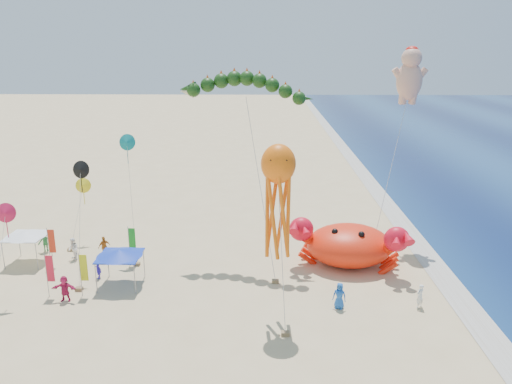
% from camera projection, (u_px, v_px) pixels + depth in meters
% --- Properties ---
extents(ground, '(320.00, 320.00, 0.00)m').
position_uv_depth(ground, '(283.00, 287.00, 35.67)').
color(ground, '#D1B784').
rests_on(ground, ground).
extents(foam_strip, '(320.00, 320.00, 0.00)m').
position_uv_depth(foam_strip, '(452.00, 289.00, 35.41)').
color(foam_strip, silver).
rests_on(foam_strip, ground).
extents(crab_inflatable, '(9.02, 7.15, 3.95)m').
position_uv_depth(crab_inflatable, '(349.00, 244.00, 38.93)').
color(crab_inflatable, red).
rests_on(crab_inflatable, ground).
extents(dragon_kite, '(10.06, 6.93, 14.47)m').
position_uv_depth(dragon_kite, '(244.00, 91.00, 37.69)').
color(dragon_kite, '#14360E').
rests_on(dragon_kite, ground).
extents(cherub_kite, '(4.89, 6.77, 16.66)m').
position_uv_depth(cherub_kite, '(410.00, 74.00, 41.26)').
color(cherub_kite, '#DFA288').
rests_on(cherub_kite, ground).
extents(octopus_kite, '(2.06, 3.40, 11.11)m').
position_uv_depth(octopus_kite, '(278.00, 192.00, 29.59)').
color(octopus_kite, orange).
rests_on(octopus_kite, ground).
extents(canopy_blue, '(3.23, 3.23, 2.71)m').
position_uv_depth(canopy_blue, '(120.00, 253.00, 35.39)').
color(canopy_blue, gray).
rests_on(canopy_blue, ground).
extents(canopy_white, '(3.13, 3.13, 2.71)m').
position_uv_depth(canopy_white, '(26.00, 234.00, 39.13)').
color(canopy_white, gray).
rests_on(canopy_white, ground).
extents(feather_flags, '(6.71, 5.46, 3.20)m').
position_uv_depth(feather_flags, '(80.00, 254.00, 36.26)').
color(feather_flags, gray).
rests_on(feather_flags, ground).
extents(beachgoers, '(29.67, 10.04, 1.83)m').
position_uv_depth(beachgoers, '(118.00, 264.00, 37.32)').
color(beachgoers, white).
rests_on(beachgoers, ground).
extents(small_kites, '(7.46, 14.24, 10.07)m').
position_uv_depth(small_kites, '(77.00, 187.00, 37.51)').
color(small_kites, '#C3153F').
rests_on(small_kites, ground).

